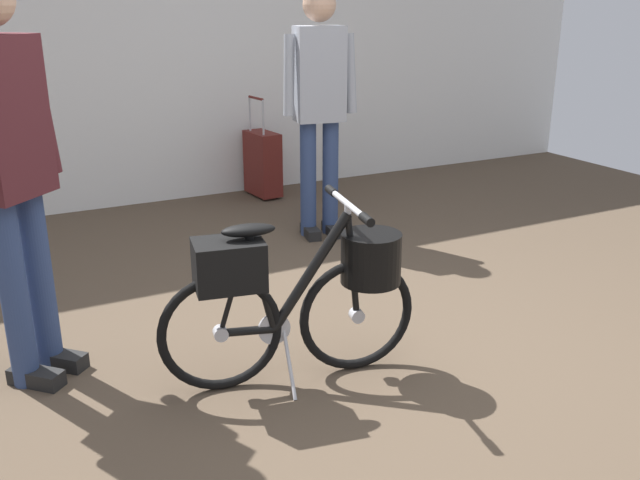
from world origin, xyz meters
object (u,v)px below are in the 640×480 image
Objects in this scene: rolling_suitcase at (263,163)px; visitor_near_wall at (319,99)px; folding_bike_foreground at (301,288)px; visitor_browsing at (9,159)px.

visitor_near_wall is at bearing -91.92° from rolling_suitcase.
visitor_near_wall is at bearing 60.48° from folding_bike_foreground.
folding_bike_foreground is 1.33× the size of rolling_suitcase.
visitor_near_wall is 0.98× the size of visitor_browsing.
rolling_suitcase is (2.03, 2.28, -0.68)m from visitor_browsing.
visitor_near_wall is at bearing 30.48° from visitor_browsing.
visitor_browsing is (-1.02, 0.55, 0.55)m from folding_bike_foreground.
visitor_browsing is at bearing 151.68° from folding_bike_foreground.
rolling_suitcase reaches higher than folding_bike_foreground.
visitor_near_wall reaches higher than folding_bike_foreground.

